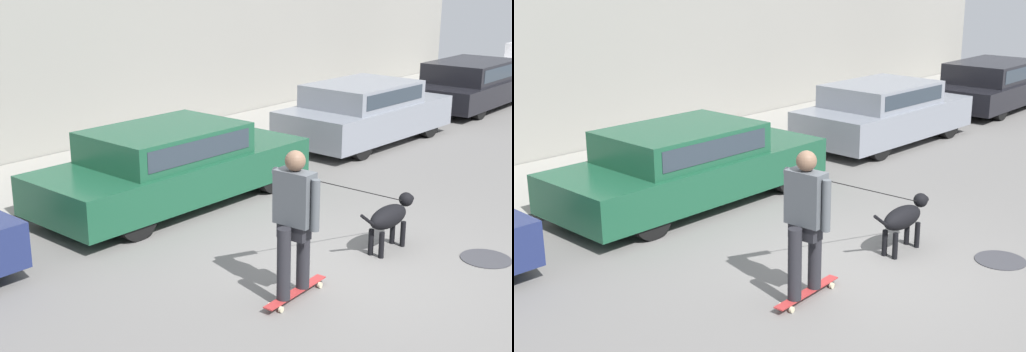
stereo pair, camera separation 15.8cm
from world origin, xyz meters
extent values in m
plane|color=slate|center=(0.00, 0.00, 0.00)|extent=(36.00, 36.00, 0.00)
cube|color=gray|center=(0.00, 7.15, 1.92)|extent=(32.00, 0.30, 3.84)
cube|color=gray|center=(0.00, 5.69, 0.08)|extent=(30.00, 2.57, 0.15)
cylinder|color=black|center=(1.84, 4.15, 0.33)|extent=(0.66, 0.20, 0.66)
cylinder|color=black|center=(1.83, 2.62, 0.33)|extent=(0.66, 0.20, 0.66)
cylinder|color=black|center=(-1.01, 4.17, 0.33)|extent=(0.66, 0.20, 0.66)
cylinder|color=black|center=(-1.01, 2.64, 0.33)|extent=(0.66, 0.20, 0.66)
cube|color=#194C33|center=(0.41, 3.40, 0.49)|extent=(4.60, 1.79, 0.58)
cube|color=#194C33|center=(0.23, 3.40, 1.02)|extent=(2.33, 1.60, 0.48)
cube|color=#28333D|center=(0.23, 2.60, 1.04)|extent=(2.05, 0.02, 0.30)
cylinder|color=black|center=(7.16, 4.14, 0.31)|extent=(0.63, 0.22, 0.63)
cylinder|color=black|center=(7.13, 2.59, 0.31)|extent=(0.63, 0.22, 0.63)
cylinder|color=black|center=(4.60, 4.20, 0.31)|extent=(0.63, 0.22, 0.63)
cylinder|color=black|center=(4.56, 2.66, 0.31)|extent=(0.63, 0.22, 0.63)
cube|color=gray|center=(5.86, 3.40, 0.51)|extent=(4.18, 1.88, 0.64)
cube|color=gray|center=(5.69, 3.40, 1.05)|extent=(2.36, 1.66, 0.45)
cube|color=#28333D|center=(5.68, 2.59, 1.08)|extent=(2.04, 0.06, 0.29)
cylinder|color=black|center=(12.40, 4.22, 0.31)|extent=(0.62, 0.21, 0.61)
cylinder|color=black|center=(9.59, 4.16, 0.31)|extent=(0.62, 0.21, 0.61)
cylinder|color=black|center=(9.62, 2.57, 0.31)|extent=(0.62, 0.21, 0.61)
cube|color=black|center=(11.01, 3.40, 0.46)|extent=(4.57, 1.92, 0.55)
cube|color=black|center=(10.83, 3.39, 0.98)|extent=(2.55, 1.70, 0.51)
cube|color=#28333D|center=(10.85, 2.57, 1.01)|extent=(2.22, 0.06, 0.32)
cylinder|color=black|center=(14.79, 4.19, 0.34)|extent=(0.68, 0.22, 0.67)
cylinder|color=black|center=(1.17, -0.08, 0.17)|extent=(0.07, 0.07, 0.35)
cylinder|color=black|center=(1.17, -0.24, 0.17)|extent=(0.07, 0.07, 0.35)
cylinder|color=black|center=(0.64, -0.07, 0.17)|extent=(0.07, 0.07, 0.35)
cylinder|color=black|center=(0.64, -0.23, 0.17)|extent=(0.07, 0.07, 0.35)
ellipsoid|color=black|center=(0.91, -0.15, 0.47)|extent=(0.76, 0.29, 0.29)
sphere|color=black|center=(1.35, -0.16, 0.60)|extent=(0.19, 0.19, 0.19)
cylinder|color=black|center=(1.43, -0.16, 0.59)|extent=(0.11, 0.09, 0.09)
cylinder|color=black|center=(0.41, -0.15, 0.56)|extent=(0.30, 0.04, 0.23)
cylinder|color=beige|center=(-0.61, -0.02, 0.04)|extent=(0.07, 0.03, 0.07)
cylinder|color=beige|center=(-0.60, -0.17, 0.04)|extent=(0.07, 0.03, 0.07)
cylinder|color=beige|center=(-1.38, -0.07, 0.04)|extent=(0.07, 0.03, 0.07)
cylinder|color=beige|center=(-1.37, -0.22, 0.04)|extent=(0.07, 0.03, 0.07)
cube|color=#A82D2D|center=(-0.99, -0.12, 0.08)|extent=(1.08, 0.19, 0.02)
cylinder|color=#232328|center=(-0.85, -0.11, 0.50)|extent=(0.15, 0.15, 0.82)
cylinder|color=#232328|center=(-1.23, -0.14, 0.50)|extent=(0.15, 0.15, 0.82)
cube|color=#232328|center=(-1.04, -0.13, 0.83)|extent=(0.21, 0.35, 0.16)
cube|color=#4C5156|center=(-1.04, -0.13, 1.21)|extent=(0.25, 0.45, 0.60)
sphere|color=brown|center=(-1.04, -0.13, 1.62)|extent=(0.22, 0.22, 0.22)
cylinder|color=#4C5156|center=(-1.02, -0.39, 1.18)|extent=(0.10, 0.10, 0.57)
cylinder|color=#4C5156|center=(-0.79, 0.11, 1.36)|extent=(0.58, 0.17, 0.29)
cylinder|color=black|center=(0.41, -0.04, 0.92)|extent=(1.88, 0.24, 0.70)
cylinder|color=#38383D|center=(1.50, -1.27, 0.01)|extent=(0.64, 0.64, 0.01)
camera|label=1|loc=(-6.80, -4.63, 3.62)|focal=50.00mm
camera|label=2|loc=(-6.69, -4.75, 3.62)|focal=50.00mm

